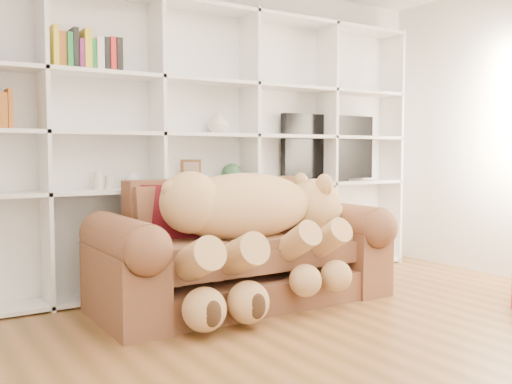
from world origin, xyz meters
TOP-DOWN VIEW (x-y plane):
  - floor at (0.00, 0.00)m, footprint 5.00×5.00m
  - wall_back at (0.00, 2.50)m, footprint 5.00×0.02m
  - bookshelf at (-0.24, 2.36)m, footprint 4.43×0.35m
  - sofa at (-0.02, 1.67)m, footprint 2.24×0.97m
  - teddy_bear at (-0.05, 1.48)m, footprint 1.69×0.92m
  - throw_pillow at (-0.54, 1.82)m, footprint 0.49×0.40m
  - tv at (1.40, 2.35)m, footprint 1.11×0.18m
  - picture_frame at (-0.14, 2.30)m, footprint 0.17×0.09m
  - green_vase at (0.26, 2.30)m, footprint 0.19×0.19m
  - figurine_tall at (-0.93, 2.30)m, footprint 0.09×0.09m
  - figurine_short at (-0.84, 2.30)m, footprint 0.07×0.07m
  - snow_globe at (-0.65, 2.30)m, footprint 0.12×0.12m
  - shelf_vase at (0.13, 2.30)m, footprint 0.21×0.21m

SIDE VIEW (x-z plane):
  - floor at x=0.00m, z-range 0.00..0.00m
  - sofa at x=-0.02m, z-range -0.12..0.83m
  - teddy_bear at x=-0.05m, z-range 0.17..1.15m
  - throw_pillow at x=-0.54m, z-range 0.47..0.91m
  - figurine_short at x=-0.84m, z-range 0.86..0.97m
  - snow_globe at x=-0.65m, z-range 0.87..0.99m
  - figurine_tall at x=-0.93m, z-range 0.86..1.00m
  - green_vase at x=0.26m, z-range 0.86..1.05m
  - picture_frame at x=-0.14m, z-range 0.88..1.09m
  - tv at x=1.40m, z-range 0.86..1.52m
  - bookshelf at x=-0.24m, z-range 0.11..2.51m
  - wall_back at x=0.00m, z-range 0.00..2.70m
  - shelf_vase at x=0.13m, z-range 1.31..1.51m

